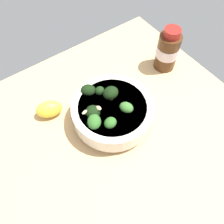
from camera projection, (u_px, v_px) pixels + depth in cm
name	position (u px, v px, depth cm)	size (l,w,h in cm)	color
ground_plane	(121.00, 133.00, 65.45)	(71.73, 71.73, 4.42)	tan
bowl_of_broccoli	(111.00, 111.00, 61.57)	(21.40, 21.40, 10.48)	silver
lemon_wedge	(49.00, 109.00, 64.19)	(7.26, 4.44, 5.02)	yellow
bottle_tall	(168.00, 50.00, 70.95)	(6.87, 6.87, 14.26)	#472814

